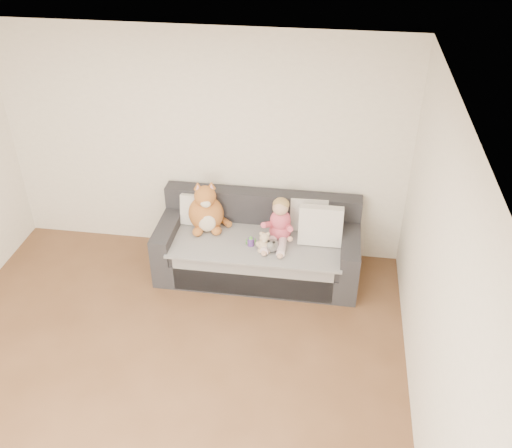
{
  "coord_description": "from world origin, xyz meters",
  "views": [
    {
      "loc": [
        1.4,
        -3.04,
        4.02
      ],
      "look_at": [
        0.68,
        1.87,
        0.75
      ],
      "focal_mm": 40.0,
      "sensor_mm": 36.0,
      "label": 1
    }
  ],
  "objects_px": {
    "plush_cat": "(206,211)",
    "sippy_cup": "(251,241)",
    "teddy_bear": "(264,243)",
    "toddler": "(279,224)",
    "sofa": "(258,248)"
  },
  "relations": [
    {
      "from": "toddler",
      "to": "sippy_cup",
      "type": "height_order",
      "value": "toddler"
    },
    {
      "from": "sofa",
      "to": "plush_cat",
      "type": "distance_m",
      "value": 0.71
    },
    {
      "from": "plush_cat",
      "to": "teddy_bear",
      "type": "xyz_separation_m",
      "value": [
        0.69,
        -0.34,
        -0.12
      ]
    },
    {
      "from": "toddler",
      "to": "teddy_bear",
      "type": "relative_size",
      "value": 2.16
    },
    {
      "from": "teddy_bear",
      "to": "sippy_cup",
      "type": "height_order",
      "value": "teddy_bear"
    },
    {
      "from": "sippy_cup",
      "to": "teddy_bear",
      "type": "bearing_deg",
      "value": -24.61
    },
    {
      "from": "sofa",
      "to": "sippy_cup",
      "type": "relative_size",
      "value": 18.19
    },
    {
      "from": "sofa",
      "to": "plush_cat",
      "type": "height_order",
      "value": "plush_cat"
    },
    {
      "from": "sofa",
      "to": "plush_cat",
      "type": "bearing_deg",
      "value": 173.3
    },
    {
      "from": "sofa",
      "to": "teddy_bear",
      "type": "relative_size",
      "value": 9.27
    },
    {
      "from": "plush_cat",
      "to": "sippy_cup",
      "type": "bearing_deg",
      "value": -40.47
    },
    {
      "from": "teddy_bear",
      "to": "sippy_cup",
      "type": "bearing_deg",
      "value": 152.8
    },
    {
      "from": "plush_cat",
      "to": "sippy_cup",
      "type": "xyz_separation_m",
      "value": [
        0.54,
        -0.27,
        -0.16
      ]
    },
    {
      "from": "toddler",
      "to": "sippy_cup",
      "type": "xyz_separation_m",
      "value": [
        -0.29,
        -0.15,
        -0.15
      ]
    },
    {
      "from": "sofa",
      "to": "sippy_cup",
      "type": "bearing_deg",
      "value": -105.36
    }
  ]
}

